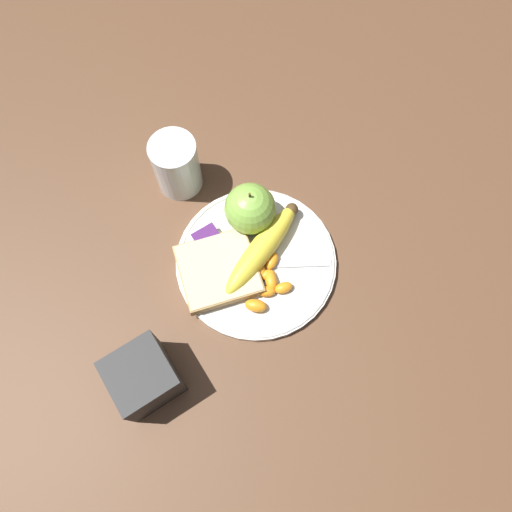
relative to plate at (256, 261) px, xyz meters
The scene contains 18 objects.
ground_plane 0.01m from the plate, ahead, with size 3.00×3.00×0.00m, color brown.
plate is the anchor object (origin of this frame).
juice_glass 0.20m from the plate, 82.10° to the right, with size 0.08×0.08×0.10m.
apple 0.08m from the plate, 115.43° to the right, with size 0.08×0.08×0.09m.
banana 0.03m from the plate, 158.24° to the right, with size 0.18×0.10×0.04m.
bread_slice 0.06m from the plate, 13.93° to the right, with size 0.14×0.14×0.02m.
fork 0.01m from the plate, 77.42° to the left, with size 0.18×0.12×0.00m.
jam_packet 0.09m from the plate, 55.73° to the right, with size 0.04×0.03×0.02m.
orange_segment_0 0.06m from the plate, 98.80° to the left, with size 0.03×0.02×0.02m.
orange_segment_1 0.06m from the plate, 73.52° to the left, with size 0.03×0.03×0.02m.
orange_segment_2 0.05m from the plate, 25.22° to the left, with size 0.03×0.02×0.02m.
orange_segment_3 0.08m from the plate, 56.89° to the left, with size 0.04×0.04×0.02m.
orange_segment_4 0.03m from the plate, 89.03° to the left, with size 0.03×0.02×0.01m.
orange_segment_5 0.02m from the plate, 16.20° to the left, with size 0.04×0.04×0.02m.
orange_segment_6 0.03m from the plate, 137.96° to the left, with size 0.03×0.03×0.02m.
orange_segment_7 0.02m from the plate, 73.03° to the left, with size 0.03×0.03×0.02m.
orange_segment_8 0.04m from the plate, 83.55° to the left, with size 0.03×0.04×0.02m.
condiment_caddy 0.24m from the plate, 16.76° to the left, with size 0.08×0.08×0.08m.
Camera 1 is at (0.15, 0.23, 0.75)m, focal length 35.00 mm.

